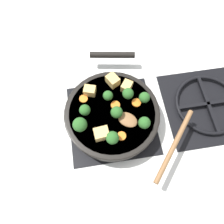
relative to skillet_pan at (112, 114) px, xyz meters
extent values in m
plane|color=silver|center=(0.00, 0.00, -0.05)|extent=(2.40, 2.40, 0.00)
cube|color=black|center=(0.00, 0.00, -0.05)|extent=(0.31, 0.31, 0.01)
torus|color=black|center=(0.00, 0.00, -0.03)|extent=(0.24, 0.24, 0.01)
cube|color=black|center=(0.00, 0.00, -0.03)|extent=(0.01, 0.23, 0.01)
cube|color=black|center=(0.00, 0.00, -0.03)|extent=(0.23, 0.01, 0.01)
cube|color=black|center=(0.00, 0.36, -0.05)|extent=(0.31, 0.31, 0.01)
torus|color=black|center=(0.00, 0.36, -0.03)|extent=(0.24, 0.24, 0.01)
cube|color=black|center=(0.00, 0.36, -0.03)|extent=(0.01, 0.23, 0.01)
cube|color=black|center=(0.00, 0.36, -0.03)|extent=(0.23, 0.01, 0.01)
cylinder|color=black|center=(0.00, 0.00, 0.00)|extent=(0.32, 0.32, 0.05)
cylinder|color=brown|center=(0.00, 0.00, 0.00)|extent=(0.29, 0.29, 0.04)
torus|color=black|center=(0.00, 0.00, 0.02)|extent=(0.33, 0.33, 0.01)
cylinder|color=black|center=(-0.24, 0.04, 0.01)|extent=(0.05, 0.17, 0.02)
ellipsoid|color=brown|center=(0.04, 0.05, 0.03)|extent=(0.08, 0.08, 0.01)
cylinder|color=brown|center=(0.15, 0.17, 0.03)|extent=(0.22, 0.18, 0.02)
cube|color=tan|center=(-0.08, -0.06, 0.04)|extent=(0.04, 0.05, 0.03)
cube|color=tan|center=(-0.11, 0.02, 0.04)|extent=(0.05, 0.05, 0.03)
cube|color=tan|center=(-0.08, 0.06, 0.04)|extent=(0.05, 0.05, 0.03)
cube|color=tan|center=(0.08, -0.05, 0.04)|extent=(0.04, 0.05, 0.04)
cylinder|color=#709956|center=(0.10, -0.01, 0.03)|extent=(0.01, 0.01, 0.01)
sphere|color=#285B23|center=(0.10, -0.01, 0.05)|extent=(0.04, 0.04, 0.04)
cylinder|color=#709956|center=(-0.01, -0.09, 0.03)|extent=(0.01, 0.01, 0.01)
sphere|color=#285B23|center=(-0.01, -0.09, 0.05)|extent=(0.04, 0.04, 0.04)
cylinder|color=#709956|center=(-0.05, -0.01, 0.03)|extent=(0.01, 0.01, 0.01)
sphere|color=#285B23|center=(-0.05, -0.01, 0.05)|extent=(0.03, 0.03, 0.03)
cylinder|color=#709956|center=(-0.04, 0.06, 0.03)|extent=(0.01, 0.01, 0.01)
sphere|color=#285B23|center=(-0.04, 0.06, 0.05)|extent=(0.04, 0.04, 0.04)
cylinder|color=#709956|center=(0.04, -0.11, 0.03)|extent=(0.01, 0.01, 0.01)
sphere|color=#285B23|center=(0.04, -0.11, 0.05)|extent=(0.05, 0.05, 0.05)
cylinder|color=#709956|center=(0.07, 0.09, 0.03)|extent=(0.01, 0.01, 0.01)
sphere|color=#285B23|center=(0.07, 0.09, 0.05)|extent=(0.04, 0.04, 0.04)
cylinder|color=#709956|center=(0.02, 0.01, 0.03)|extent=(0.01, 0.01, 0.01)
sphere|color=#285B23|center=(0.02, 0.01, 0.05)|extent=(0.04, 0.04, 0.04)
cylinder|color=#709956|center=(-0.02, 0.11, 0.03)|extent=(0.01, 0.01, 0.01)
sphere|color=#285B23|center=(-0.02, 0.11, 0.05)|extent=(0.04, 0.04, 0.04)
cylinder|color=orange|center=(-0.02, 0.09, 0.02)|extent=(0.03, 0.03, 0.01)
cylinder|color=orange|center=(-0.02, 0.01, 0.02)|extent=(0.03, 0.03, 0.01)
cylinder|color=orange|center=(-0.06, -0.09, 0.02)|extent=(0.03, 0.03, 0.01)
cylinder|color=orange|center=(0.09, 0.02, 0.02)|extent=(0.03, 0.03, 0.01)
camera|label=1|loc=(0.29, -0.05, 0.70)|focal=35.00mm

